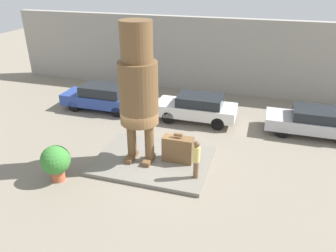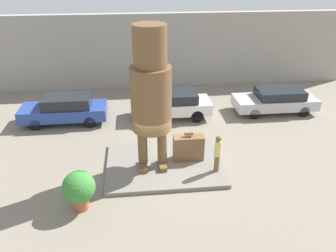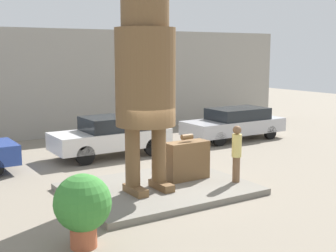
% 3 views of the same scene
% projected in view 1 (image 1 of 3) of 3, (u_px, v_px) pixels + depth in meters
% --- Properties ---
extents(ground_plane, '(60.00, 60.00, 0.00)m').
position_uv_depth(ground_plane, '(153.00, 162.00, 14.76)').
color(ground_plane, gray).
extents(pedestal, '(5.04, 3.83, 0.17)m').
position_uv_depth(pedestal, '(153.00, 160.00, 14.73)').
color(pedestal, slate).
rests_on(pedestal, ground_plane).
extents(building_backdrop, '(28.00, 0.60, 5.01)m').
position_uv_depth(building_backdrop, '(201.00, 55.00, 22.43)').
color(building_backdrop, gray).
rests_on(building_backdrop, ground_plane).
extents(statue_figure, '(1.62, 1.62, 5.99)m').
position_uv_depth(statue_figure, '(138.00, 84.00, 13.16)').
color(statue_figure, brown).
rests_on(statue_figure, pedestal).
extents(giant_suitcase, '(1.34, 0.54, 1.38)m').
position_uv_depth(giant_suitcase, '(178.00, 149.00, 14.31)').
color(giant_suitcase, brown).
rests_on(giant_suitcase, pedestal).
extents(tourist, '(0.29, 0.29, 1.68)m').
position_uv_depth(tourist, '(196.00, 158.00, 12.99)').
color(tourist, brown).
rests_on(tourist, pedestal).
extents(parked_car_blue, '(4.64, 1.74, 1.56)m').
position_uv_depth(parked_car_blue, '(101.00, 97.00, 19.91)').
color(parked_car_blue, '#284293').
rests_on(parked_car_blue, ground_plane).
extents(parked_car_white, '(4.48, 1.80, 1.53)m').
position_uv_depth(parked_car_white, '(197.00, 107.00, 18.40)').
color(parked_car_white, silver).
rests_on(parked_car_white, ground_plane).
extents(parked_car_silver, '(4.77, 1.86, 1.43)m').
position_uv_depth(parked_car_silver, '(315.00, 121.00, 16.89)').
color(parked_car_silver, '#B7B7BC').
rests_on(parked_car_silver, ground_plane).
extents(planter_pot, '(1.19, 1.19, 1.55)m').
position_uv_depth(planter_pot, '(56.00, 161.00, 13.16)').
color(planter_pot, '#AD5638').
rests_on(planter_pot, ground_plane).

